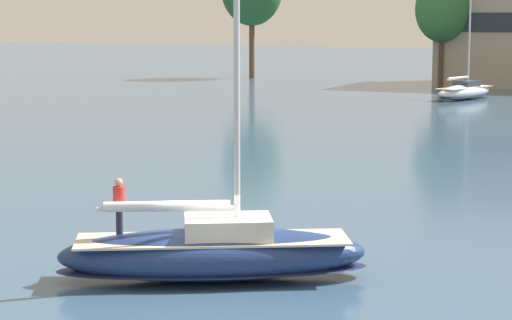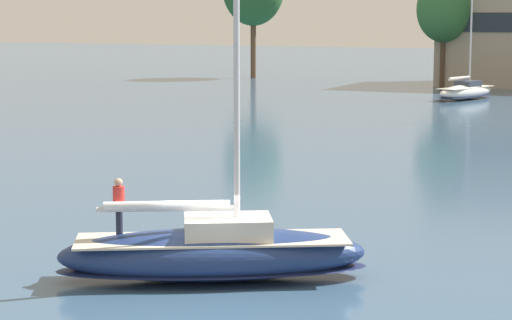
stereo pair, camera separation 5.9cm
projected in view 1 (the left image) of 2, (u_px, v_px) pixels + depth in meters
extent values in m
plane|color=#385675|center=(213.00, 280.00, 28.85)|extent=(400.00, 400.00, 0.00)
cylinder|color=brown|center=(252.00, 43.00, 120.41)|extent=(0.67, 0.67, 8.34)
cylinder|color=#4C3828|center=(441.00, 58.00, 105.00)|extent=(0.50, 0.50, 6.29)
ellipsoid|color=#336B38|center=(442.00, 9.00, 104.27)|extent=(5.66, 5.66, 6.92)
ellipsoid|color=navy|center=(213.00, 254.00, 28.74)|extent=(8.98, 6.53, 1.51)
ellipsoid|color=#19234C|center=(213.00, 268.00, 28.80)|extent=(9.07, 6.59, 0.18)
cube|color=beige|center=(213.00, 239.00, 28.67)|extent=(7.85, 5.66, 0.06)
cube|color=beige|center=(228.00, 227.00, 28.66)|extent=(3.03, 2.74, 0.62)
cylinder|color=silver|center=(237.00, 44.00, 27.92)|extent=(0.18, 0.18, 11.12)
cylinder|color=silver|center=(167.00, 209.00, 28.44)|extent=(3.56, 2.09, 0.15)
cylinder|color=white|center=(167.00, 205.00, 28.42)|extent=(3.26, 1.97, 0.24)
cylinder|color=#232838|center=(119.00, 223.00, 28.69)|extent=(0.27, 0.27, 0.85)
cylinder|color=red|center=(119.00, 198.00, 28.58)|extent=(0.46, 0.46, 0.65)
sphere|color=tan|center=(119.00, 182.00, 28.51)|extent=(0.24, 0.24, 0.24)
ellipsoid|color=white|center=(464.00, 92.00, 90.31)|extent=(4.55, 8.30, 1.36)
ellipsoid|color=#19234C|center=(464.00, 96.00, 90.37)|extent=(4.60, 8.38, 0.16)
cube|color=beige|center=(464.00, 87.00, 90.26)|extent=(3.92, 7.28, 0.06)
cube|color=#333D4C|center=(467.00, 84.00, 90.50)|extent=(2.17, 2.61, 0.56)
cylinder|color=silver|center=(470.00, 31.00, 90.00)|extent=(0.16, 0.16, 10.00)
cylinder|color=silver|center=(458.00, 79.00, 89.29)|extent=(1.22, 3.47, 0.14)
cylinder|color=silver|center=(458.00, 78.00, 89.27)|extent=(1.19, 3.15, 0.22)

